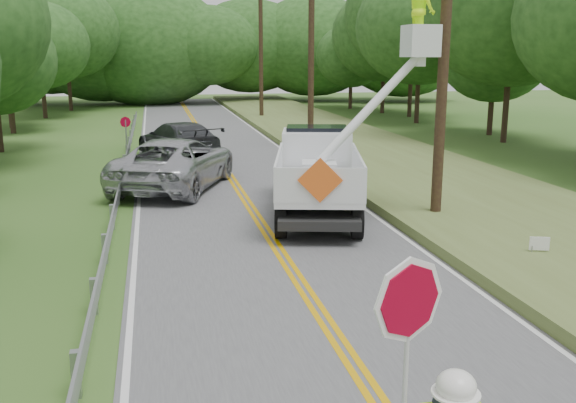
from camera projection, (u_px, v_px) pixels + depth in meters
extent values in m
plane|color=#2F5B1C|center=(377.00, 402.00, 8.85)|extent=(140.00, 140.00, 0.00)
cube|color=#4E4F51|center=(241.00, 192.00, 22.19)|extent=(7.20, 96.00, 0.02)
cube|color=#D99A05|center=(238.00, 192.00, 22.17)|extent=(0.12, 96.00, 0.00)
cube|color=#D99A05|center=(243.00, 192.00, 22.21)|extent=(0.12, 96.00, 0.00)
cube|color=silver|center=(139.00, 196.00, 21.49)|extent=(0.12, 96.00, 0.00)
cube|color=silver|center=(336.00, 188.00, 22.89)|extent=(0.12, 96.00, 0.00)
cube|color=#919499|center=(76.00, 374.00, 8.90)|extent=(0.12, 0.14, 0.70)
cube|color=#919499|center=(94.00, 296.00, 11.76)|extent=(0.12, 0.14, 0.70)
cube|color=#919499|center=(105.00, 249.00, 14.62)|extent=(0.12, 0.14, 0.70)
cube|color=#919499|center=(112.00, 217.00, 17.47)|extent=(0.12, 0.14, 0.70)
cube|color=#919499|center=(117.00, 194.00, 20.33)|extent=(0.12, 0.14, 0.70)
cube|color=#919499|center=(121.00, 177.00, 23.19)|extent=(0.12, 0.14, 0.70)
cube|color=#919499|center=(125.00, 163.00, 26.05)|extent=(0.12, 0.14, 0.70)
cube|color=#919499|center=(127.00, 153.00, 28.91)|extent=(0.12, 0.14, 0.70)
cube|color=#919499|center=(129.00, 144.00, 31.77)|extent=(0.12, 0.14, 0.70)
cube|color=#919499|center=(131.00, 136.00, 34.63)|extent=(0.12, 0.14, 0.70)
cube|color=#919499|center=(132.00, 130.00, 37.48)|extent=(0.12, 0.14, 0.70)
cube|color=#919499|center=(133.00, 125.00, 40.34)|extent=(0.12, 0.14, 0.70)
cube|color=#919499|center=(135.00, 120.00, 43.20)|extent=(0.12, 0.14, 0.70)
cube|color=#919499|center=(123.00, 175.00, 22.20)|extent=(0.05, 48.00, 0.34)
cylinder|color=black|center=(445.00, 43.00, 17.31)|extent=(0.30, 0.30, 10.00)
cylinder|color=black|center=(311.00, 48.00, 31.60)|extent=(0.30, 0.30, 10.00)
cylinder|color=black|center=(261.00, 50.00, 45.89)|extent=(0.30, 0.30, 10.00)
cube|color=#545F2E|center=(430.00, 180.00, 23.60)|extent=(7.00, 96.00, 0.30)
cylinder|color=#332319|center=(12.00, 113.00, 38.51)|extent=(0.32, 0.32, 2.44)
ellipsoid|color=#1D4116|center=(7.00, 63.00, 37.84)|extent=(5.69, 5.69, 5.01)
cylinder|color=#332319|center=(10.00, 109.00, 41.30)|extent=(0.32, 0.32, 2.53)
ellipsoid|color=#1D4116|center=(6.00, 60.00, 40.60)|extent=(5.91, 5.91, 5.20)
cylinder|color=#332319|center=(44.00, 97.00, 47.60)|extent=(0.32, 0.32, 3.10)
ellipsoid|color=#1D4116|center=(39.00, 45.00, 46.74)|extent=(7.24, 7.24, 6.38)
cylinder|color=#332319|center=(70.00, 88.00, 53.91)|extent=(0.32, 0.32, 3.82)
ellipsoid|color=#1D4116|center=(65.00, 31.00, 52.85)|extent=(8.91, 8.91, 7.84)
cylinder|color=#332319|center=(506.00, 103.00, 34.35)|extent=(0.32, 0.32, 4.30)
ellipsoid|color=#1D4116|center=(514.00, 1.00, 33.17)|extent=(10.02, 10.02, 8.82)
cylinder|color=#332319|center=(491.00, 112.00, 37.69)|extent=(0.32, 0.32, 2.78)
ellipsoid|color=#1D4116|center=(495.00, 53.00, 36.92)|extent=(6.49, 6.49, 5.71)
cylinder|color=#332319|center=(417.00, 96.00, 44.08)|extent=(0.32, 0.32, 3.78)
ellipsoid|color=#1D4116|center=(421.00, 27.00, 43.04)|extent=(8.82, 8.82, 7.76)
cylinder|color=#332319|center=(410.00, 88.00, 48.54)|extent=(0.32, 0.32, 4.41)
ellipsoid|color=#1D4116|center=(413.00, 14.00, 47.32)|extent=(10.30, 10.30, 9.06)
cylinder|color=#332319|center=(383.00, 91.00, 51.72)|extent=(0.32, 0.32, 3.62)
ellipsoid|color=#1D4116|center=(385.00, 34.00, 50.71)|extent=(8.45, 8.45, 7.44)
cylinder|color=#332319|center=(350.00, 94.00, 55.94)|extent=(0.32, 0.32, 2.65)
ellipsoid|color=#1D4116|center=(351.00, 56.00, 55.21)|extent=(6.18, 6.18, 5.44)
ellipsoid|color=#1D4116|center=(49.00, 45.00, 59.73)|extent=(12.11, 9.08, 9.08)
ellipsoid|color=#1D4116|center=(101.00, 46.00, 59.88)|extent=(13.96, 10.47, 10.47)
ellipsoid|color=#1D4116|center=(148.00, 46.00, 60.50)|extent=(15.43, 11.57, 11.57)
ellipsoid|color=#1D4116|center=(207.00, 46.00, 59.94)|extent=(9.95, 7.46, 7.46)
ellipsoid|color=#1D4116|center=(250.00, 46.00, 64.11)|extent=(12.41, 9.31, 9.31)
ellipsoid|color=#1D4116|center=(314.00, 46.00, 64.63)|extent=(13.41, 10.06, 10.06)
ellipsoid|color=#1D4116|center=(353.00, 46.00, 64.57)|extent=(10.78, 8.09, 8.09)
ellipsoid|color=#1D4116|center=(404.00, 46.00, 63.60)|extent=(13.48, 10.11, 10.11)
ellipsoid|color=white|center=(456.00, 386.00, 5.50)|extent=(0.35, 0.35, 0.28)
cylinder|color=maroon|center=(409.00, 300.00, 5.29)|extent=(0.72, 0.30, 0.76)
cylinder|color=black|center=(281.00, 220.00, 16.57)|extent=(0.51, 1.00, 0.95)
cylinder|color=black|center=(357.00, 221.00, 16.52)|extent=(0.51, 1.00, 0.95)
cylinder|color=black|center=(284.00, 203.00, 18.51)|extent=(0.51, 1.00, 0.95)
cylinder|color=black|center=(352.00, 203.00, 18.45)|extent=(0.51, 1.00, 0.95)
cylinder|color=black|center=(286.00, 186.00, 20.92)|extent=(0.51, 1.00, 0.95)
cylinder|color=black|center=(347.00, 186.00, 20.87)|extent=(0.51, 1.00, 0.95)
cube|color=black|center=(318.00, 198.00, 18.75)|extent=(3.52, 6.66, 0.25)
cube|color=silver|center=(318.00, 187.00, 17.97)|extent=(3.29, 4.98, 0.22)
cube|color=silver|center=(279.00, 169.00, 17.88)|extent=(1.13, 4.45, 0.89)
cube|color=silver|center=(358.00, 170.00, 17.82)|extent=(1.13, 4.45, 0.89)
cube|color=silver|center=(320.00, 186.00, 15.65)|extent=(2.23, 0.60, 0.89)
cube|color=silver|center=(316.00, 157.00, 21.18)|extent=(2.61, 2.36, 1.79)
cube|color=black|center=(317.00, 137.00, 21.23)|extent=(2.23, 1.72, 0.74)
cube|color=silver|center=(319.00, 177.00, 16.79)|extent=(1.08, 1.08, 0.79)
cube|color=silver|center=(421.00, 41.00, 17.15)|extent=(0.84, 0.84, 0.84)
imported|color=#C2FF10|center=(422.00, 10.00, 16.97)|extent=(0.62, 0.80, 1.65)
cube|color=orange|center=(320.00, 180.00, 15.55)|extent=(1.10, 0.30, 1.12)
imported|color=#B3B4BA|center=(175.00, 163.00, 22.71)|extent=(5.20, 7.17, 1.81)
imported|color=#323538|center=(179.00, 140.00, 29.31)|extent=(4.13, 6.22, 1.67)
cylinder|color=#919499|center=(127.00, 144.00, 26.81)|extent=(0.06, 0.06, 2.03)
cylinder|color=maroon|center=(125.00, 122.00, 26.61)|extent=(0.44, 0.19, 0.46)
cube|color=white|center=(539.00, 244.00, 14.54)|extent=(0.43, 0.17, 0.31)
cylinder|color=#919499|center=(531.00, 255.00, 14.56)|extent=(0.02, 0.02, 0.45)
cylinder|color=#919499|center=(545.00, 254.00, 14.64)|extent=(0.02, 0.02, 0.45)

